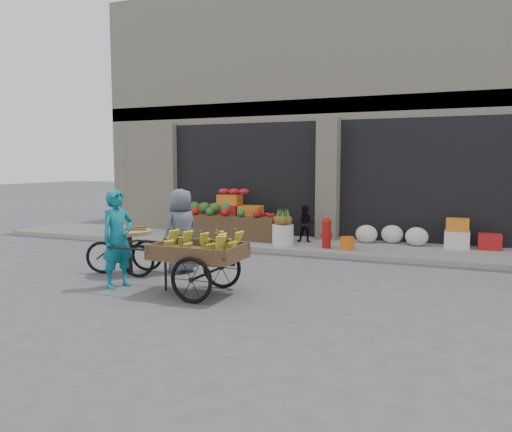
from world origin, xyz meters
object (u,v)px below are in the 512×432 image
at_px(seated_person, 306,224).
at_px(vendor_grey, 181,231).
at_px(pineapple_bin, 283,235).
at_px(vendor_woman, 118,239).
at_px(orange_bucket, 347,243).
at_px(banana_cart, 195,249).
at_px(tricycle_cart, 129,245).
at_px(fire_hydrant, 327,232).

relative_size(seated_person, vendor_grey, 0.58).
bearing_deg(vendor_grey, pineapple_bin, -175.59).
distance_m(seated_person, vendor_woman, 5.45).
bearing_deg(vendor_woman, orange_bucket, -16.55).
bearing_deg(banana_cart, pineapple_bin, 91.56).
distance_m(tricycle_cart, vendor_grey, 1.01).
height_order(pineapple_bin, banana_cart, banana_cart).
bearing_deg(seated_person, vendor_woman, -118.76).
xyz_separation_m(fire_hydrant, orange_bucket, (0.50, -0.05, -0.23)).
relative_size(pineapple_bin, vendor_woman, 0.31).
distance_m(banana_cart, vendor_grey, 1.71).
bearing_deg(seated_person, banana_cart, -103.51).
bearing_deg(vendor_grey, vendor_woman, 7.16).
xyz_separation_m(fire_hydrant, banana_cart, (-1.01, -4.41, 0.23)).
xyz_separation_m(seated_person, vendor_woman, (-1.75, -5.16, 0.25)).
distance_m(orange_bucket, tricycle_cart, 4.92).
xyz_separation_m(pineapple_bin, banana_cart, (0.09, -4.46, 0.36)).
height_order(pineapple_bin, fire_hydrant, fire_hydrant).
bearing_deg(tricycle_cart, fire_hydrant, 32.99).
distance_m(fire_hydrant, orange_bucket, 0.55).
relative_size(vendor_woman, vendor_grey, 1.03).
distance_m(pineapple_bin, vendor_grey, 3.30).
relative_size(fire_hydrant, banana_cart, 0.29).
xyz_separation_m(pineapple_bin, orange_bucket, (1.60, -0.10, -0.10)).
relative_size(fire_hydrant, vendor_woman, 0.43).
bearing_deg(pineapple_bin, vendor_woman, -106.52).
bearing_deg(orange_bucket, seated_person, 149.74).
bearing_deg(fire_hydrant, vendor_grey, -124.05).
height_order(pineapple_bin, vendor_grey, vendor_grey).
bearing_deg(pineapple_bin, banana_cart, -88.85).
height_order(seated_person, vendor_woman, vendor_woman).
height_order(orange_bucket, vendor_woman, vendor_woman).
height_order(banana_cart, vendor_woman, vendor_woman).
xyz_separation_m(fire_hydrant, seated_person, (-0.70, 0.65, 0.08)).
bearing_deg(vendor_woman, seated_person, -1.79).
bearing_deg(vendor_woman, tricycle_cart, 43.50).
xyz_separation_m(seated_person, banana_cart, (-0.31, -5.06, 0.15)).
relative_size(pineapple_bin, banana_cart, 0.22).
bearing_deg(seated_person, fire_hydrant, -52.88).
bearing_deg(pineapple_bin, orange_bucket, -3.58).
relative_size(banana_cart, vendor_woman, 1.45).
distance_m(seated_person, tricycle_cart, 4.78).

